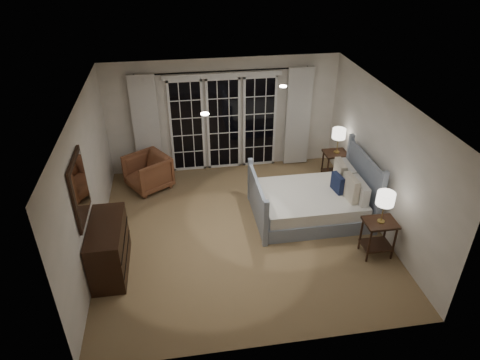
{
  "coord_description": "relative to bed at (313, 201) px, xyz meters",
  "views": [
    {
      "loc": [
        -1.0,
        -6.14,
        4.83
      ],
      "look_at": [
        -0.02,
        0.07,
        1.05
      ],
      "focal_mm": 32.0,
      "sensor_mm": 36.0,
      "label": 1
    }
  ],
  "objects": [
    {
      "name": "bed",
      "position": [
        0.0,
        0.0,
        0.0
      ],
      "size": [
        2.08,
        1.48,
        1.2
      ],
      "color": "#848F9F",
      "rests_on": "floor"
    },
    {
      "name": "wall_front",
      "position": [
        -1.42,
        -2.78,
        0.94
      ],
      "size": [
        5.0,
        0.02,
        2.5
      ],
      "primitive_type": "cube",
      "color": "silver",
      "rests_on": "floor"
    },
    {
      "name": "wall_back",
      "position": [
        -1.42,
        2.22,
        0.94
      ],
      "size": [
        5.0,
        0.02,
        2.5
      ],
      "primitive_type": "cube",
      "color": "silver",
      "rests_on": "floor"
    },
    {
      "name": "ceiling",
      "position": [
        -1.42,
        -0.28,
        2.19
      ],
      "size": [
        5.0,
        5.0,
        0.0
      ],
      "primitive_type": "plane",
      "rotation": [
        3.14,
        0.0,
        0.0
      ],
      "color": "white",
      "rests_on": "wall_back"
    },
    {
      "name": "wall_right",
      "position": [
        1.08,
        -0.28,
        0.94
      ],
      "size": [
        0.02,
        5.0,
        2.5
      ],
      "primitive_type": "cube",
      "color": "silver",
      "rests_on": "floor"
    },
    {
      "name": "curtain_left",
      "position": [
        -3.07,
        2.1,
        0.84
      ],
      "size": [
        0.55,
        0.1,
        2.25
      ],
      "primitive_type": "cube",
      "color": "silver",
      "rests_on": "curtain_rod"
    },
    {
      "name": "mirror",
      "position": [
        -3.89,
        -0.93,
        1.24
      ],
      "size": [
        0.05,
        0.85,
        1.0
      ],
      "color": "#331A11",
      "rests_on": "wall_left"
    },
    {
      "name": "curtain_right",
      "position": [
        0.23,
        2.1,
        0.84
      ],
      "size": [
        0.55,
        0.1,
        2.25
      ],
      "primitive_type": "cube",
      "color": "silver",
      "rests_on": "curtain_rod"
    },
    {
      "name": "wall_left",
      "position": [
        -3.92,
        -0.28,
        0.94
      ],
      "size": [
        0.02,
        5.0,
        2.5
      ],
      "primitive_type": "cube",
      "color": "silver",
      "rests_on": "floor"
    },
    {
      "name": "nightstand_right",
      "position": [
        0.86,
        1.21,
        0.13
      ],
      "size": [
        0.52,
        0.42,
        0.67
      ],
      "color": "#331A11",
      "rests_on": "floor"
    },
    {
      "name": "curtain_rod",
      "position": [
        -1.42,
        2.12,
        1.94
      ],
      "size": [
        3.5,
        0.03,
        0.03
      ],
      "primitive_type": "cylinder",
      "rotation": [
        0.0,
        1.57,
        0.0
      ],
      "color": "black",
      "rests_on": "wall_back"
    },
    {
      "name": "lamp_left",
      "position": [
        0.72,
        -1.25,
        0.8
      ],
      "size": [
        0.29,
        0.29,
        0.56
      ],
      "color": "#B09346",
      "rests_on": "nightstand_left"
    },
    {
      "name": "lamp_right",
      "position": [
        0.86,
        1.21,
        0.79
      ],
      "size": [
        0.28,
        0.28,
        0.54
      ],
      "color": "#B09346",
      "rests_on": "nightstand_right"
    },
    {
      "name": "dresser",
      "position": [
        -3.65,
        -0.93,
        0.12
      ],
      "size": [
        0.52,
        1.23,
        0.87
      ],
      "color": "#331A11",
      "rests_on": "floor"
    },
    {
      "name": "downlight_a",
      "position": [
        -0.62,
        0.32,
        2.18
      ],
      "size": [
        0.12,
        0.12,
        0.01
      ],
      "primitive_type": "cylinder",
      "color": "white",
      "rests_on": "ceiling"
    },
    {
      "name": "french_doors",
      "position": [
        -1.42,
        2.17,
        0.78
      ],
      "size": [
        2.5,
        0.04,
        2.2
      ],
      "color": "black",
      "rests_on": "wall_back"
    },
    {
      "name": "armchair",
      "position": [
        -3.11,
        1.52,
        0.06
      ],
      "size": [
        1.1,
        1.1,
        0.74
      ],
      "primitive_type": "imported",
      "rotation": [
        0.0,
        0.0,
        -1.01
      ],
      "color": "brown",
      "rests_on": "floor"
    },
    {
      "name": "floor",
      "position": [
        -1.42,
        -0.28,
        -0.31
      ],
      "size": [
        5.0,
        5.0,
        0.0
      ],
      "primitive_type": "plane",
      "color": "olive",
      "rests_on": "ground"
    },
    {
      "name": "nightstand_left",
      "position": [
        0.72,
        -1.25,
        0.13
      ],
      "size": [
        0.52,
        0.41,
        0.67
      ],
      "color": "#331A11",
      "rests_on": "floor"
    },
    {
      "name": "downlight_b",
      "position": [
        -2.02,
        -0.68,
        2.18
      ],
      "size": [
        0.12,
        0.12,
        0.01
      ],
      "primitive_type": "cylinder",
      "color": "white",
      "rests_on": "ceiling"
    }
  ]
}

